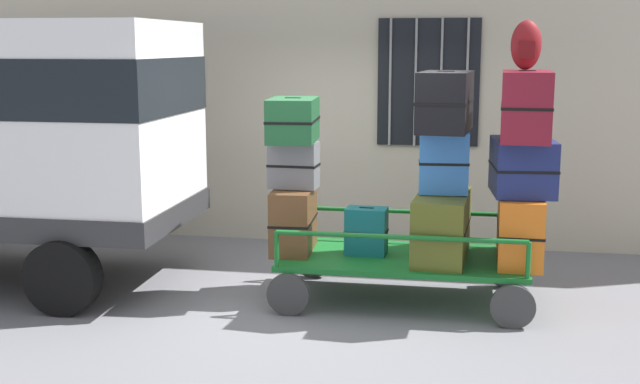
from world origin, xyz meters
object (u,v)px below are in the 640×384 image
object	(u,v)px
suitcase_midright_middle	(523,167)
suitcase_midleft_bottom	(366,231)
luggage_cart	(403,263)
suitcase_left_middle	(294,165)
backpack	(526,45)
suitcase_left_top	(293,120)
suitcase_center_top	(445,101)
suitcase_midright_top	(526,105)
suitcase_left_bottom	(294,220)
suitcase_midright_bottom	(520,227)
suitcase_center_bottom	(442,227)
suitcase_center_middle	(444,163)

from	to	relation	value
suitcase_midright_middle	suitcase_midleft_bottom	bearing A→B (deg)	-179.70
suitcase_midleft_bottom	luggage_cart	bearing A→B (deg)	-1.08
suitcase_left_middle	backpack	size ratio (longest dim) A/B	1.11
suitcase_left_top	suitcase_midright_middle	world-z (taller)	suitcase_left_top
luggage_cart	suitcase_center_top	size ratio (longest dim) A/B	2.61
suitcase_center_top	suitcase_midright_top	size ratio (longest dim) A/B	0.89
luggage_cart	suitcase_left_bottom	bearing A→B (deg)	179.11
suitcase_midright_bottom	suitcase_midright_top	size ratio (longest dim) A/B	0.96
suitcase_midleft_bottom	suitcase_center_top	xyz separation A→B (m)	(0.72, -0.01, 1.26)
suitcase_midright_bottom	suitcase_center_bottom	bearing A→B (deg)	-176.49
suitcase_center_middle	suitcase_midright_top	size ratio (longest dim) A/B	0.57
suitcase_center_middle	suitcase_center_top	size ratio (longest dim) A/B	0.64
suitcase_left_bottom	suitcase_left_top	world-z (taller)	suitcase_left_top
suitcase_left_middle	backpack	xyz separation A→B (m)	(2.14, -0.03, 1.14)
suitcase_center_top	suitcase_center_middle	bearing A→B (deg)	90.00
suitcase_center_top	suitcase_midright_top	xyz separation A→B (m)	(0.72, -0.03, -0.02)
suitcase_left_top	suitcase_midright_top	world-z (taller)	suitcase_midright_top
suitcase_midright_middle	suitcase_midright_bottom	bearing A→B (deg)	90.00
suitcase_left_middle	suitcase_left_top	xyz separation A→B (m)	(0.00, -0.02, 0.44)
suitcase_center_bottom	backpack	xyz separation A→B (m)	(0.70, 0.02, 1.69)
suitcase_midleft_bottom	suitcase_center_top	distance (m)	1.45
suitcase_left_middle	backpack	bearing A→B (deg)	-0.89
suitcase_left_top	suitcase_center_middle	bearing A→B (deg)	-0.31
suitcase_left_top	suitcase_midright_top	size ratio (longest dim) A/B	0.75
suitcase_left_top	suitcase_center_top	world-z (taller)	suitcase_center_top
suitcase_center_middle	suitcase_midleft_bottom	bearing A→B (deg)	-179.34
suitcase_left_bottom	suitcase_midright_top	distance (m)	2.45
suitcase_center_bottom	backpack	bearing A→B (deg)	1.78
suitcase_center_bottom	backpack	size ratio (longest dim) A/B	2.41
suitcase_midright_middle	suitcase_left_middle	bearing A→B (deg)	179.34
luggage_cart	suitcase_left_bottom	world-z (taller)	suitcase_left_bottom
suitcase_left_middle	suitcase_left_top	world-z (taller)	suitcase_left_top
suitcase_center_middle	suitcase_midright_bottom	world-z (taller)	suitcase_center_middle
suitcase_midleft_bottom	suitcase_center_bottom	distance (m)	0.72
suitcase_midleft_bottom	suitcase_midright_middle	size ratio (longest dim) A/B	0.61
suitcase_left_bottom	suitcase_left_middle	world-z (taller)	suitcase_left_middle
suitcase_center_middle	suitcase_left_middle	bearing A→B (deg)	179.04
suitcase_center_top	suitcase_midright_middle	world-z (taller)	suitcase_center_top
suitcase_left_bottom	suitcase_midleft_bottom	size ratio (longest dim) A/B	1.59
suitcase_left_bottom	suitcase_left_middle	bearing A→B (deg)	90.00
suitcase_midleft_bottom	suitcase_center_bottom	size ratio (longest dim) A/B	0.44
suitcase_left_top	suitcase_center_top	xyz separation A→B (m)	(1.44, -0.02, 0.19)
suitcase_left_bottom	suitcase_midright_bottom	bearing A→B (deg)	0.31
suitcase_midright_top	suitcase_midright_middle	bearing A→B (deg)	90.00
suitcase_midright_bottom	backpack	distance (m)	1.68
suitcase_center_middle	suitcase_midright_middle	world-z (taller)	suitcase_center_middle
luggage_cart	suitcase_center_bottom	xyz separation A→B (m)	(0.36, -0.02, 0.38)
suitcase_left_top	suitcase_midright_top	bearing A→B (deg)	-1.54
suitcase_left_top	suitcase_center_bottom	bearing A→B (deg)	-1.53
suitcase_left_top	suitcase_center_middle	xyz separation A→B (m)	(1.44, -0.01, -0.38)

